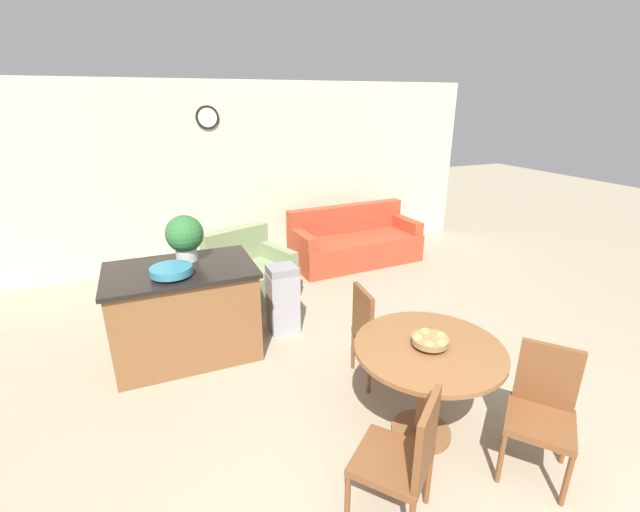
# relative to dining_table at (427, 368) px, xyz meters

# --- Properties ---
(wall_back) EXTENTS (8.00, 0.09, 2.70)m
(wall_back) POSITION_rel_dining_table_xyz_m (-0.42, 4.39, 0.75)
(wall_back) COLOR beige
(wall_back) RESTS_ON ground_plane
(dining_table) EXTENTS (1.08, 1.08, 0.78)m
(dining_table) POSITION_rel_dining_table_xyz_m (0.00, 0.00, 0.00)
(dining_table) COLOR brown
(dining_table) RESTS_ON ground_plane
(dining_chair_near_left) EXTENTS (0.59, 0.59, 0.91)m
(dining_chair_near_left) POSITION_rel_dining_table_xyz_m (-0.55, -0.55, -0.10)
(dining_chair_near_left) COLOR brown
(dining_chair_near_left) RESTS_ON ground_plane
(dining_chair_near_right) EXTENTS (0.59, 0.59, 0.91)m
(dining_chair_near_right) POSITION_rel_dining_table_xyz_m (0.55, -0.55, -0.10)
(dining_chair_near_right) COLOR brown
(dining_chair_near_right) RESTS_ON ground_plane
(dining_chair_far_side) EXTENTS (0.46, 0.46, 0.91)m
(dining_chair_far_side) POSITION_rel_dining_table_xyz_m (-0.00, 0.77, -0.10)
(dining_chair_far_side) COLOR brown
(dining_chair_far_side) RESTS_ON ground_plane
(fruit_bowl) EXTENTS (0.26, 0.26, 0.10)m
(fruit_bowl) POSITION_rel_dining_table_xyz_m (-0.00, -0.00, 0.23)
(fruit_bowl) COLOR olive
(fruit_bowl) RESTS_ON dining_table
(kitchen_island) EXTENTS (1.38, 0.91, 0.93)m
(kitchen_island) POSITION_rel_dining_table_xyz_m (-1.52, 1.86, -0.13)
(kitchen_island) COLOR brown
(kitchen_island) RESTS_ON ground_plane
(teal_bowl) EXTENTS (0.37, 0.37, 0.09)m
(teal_bowl) POSITION_rel_dining_table_xyz_m (-1.60, 1.67, 0.39)
(teal_bowl) COLOR teal
(teal_bowl) RESTS_ON kitchen_island
(potted_plant) EXTENTS (0.37, 0.37, 0.46)m
(potted_plant) POSITION_rel_dining_table_xyz_m (-1.42, 2.05, 0.58)
(potted_plant) COLOR beige
(potted_plant) RESTS_ON kitchen_island
(trash_bin) EXTENTS (0.31, 0.28, 0.76)m
(trash_bin) POSITION_rel_dining_table_xyz_m (-0.49, 1.93, -0.22)
(trash_bin) COLOR #9E9EA3
(trash_bin) RESTS_ON ground_plane
(couch) EXTENTS (2.03, 0.96, 0.85)m
(couch) POSITION_rel_dining_table_xyz_m (1.23, 3.56, -0.31)
(couch) COLOR #B24228
(couch) RESTS_ON ground_plane
(armchair) EXTENTS (1.17, 1.14, 0.85)m
(armchair) POSITION_rel_dining_table_xyz_m (-0.61, 2.97, -0.31)
(armchair) COLOR gray
(armchair) RESTS_ON ground_plane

